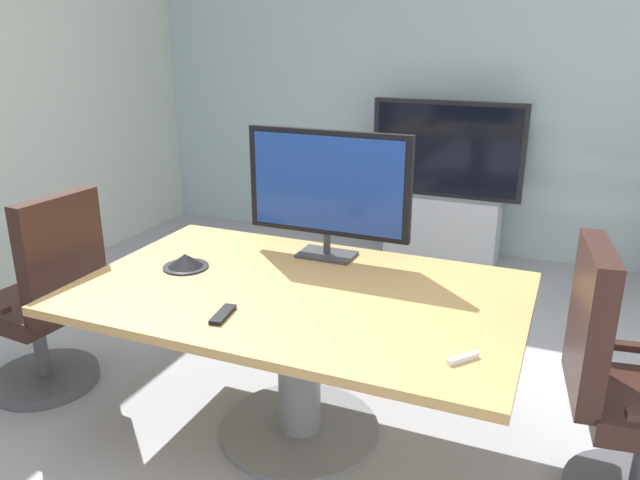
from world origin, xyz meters
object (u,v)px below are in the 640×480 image
tv_monitor (328,187)px  remote_control (223,314)px  conference_table (299,326)px  conference_phone (185,261)px  office_chair_left (47,311)px  wall_display_unit (443,208)px  office_chair_right (626,405)px

tv_monitor → remote_control: tv_monitor is taller
conference_table → conference_phone: bearing=177.6°
tv_monitor → office_chair_left: bearing=-155.6°
office_chair_left → conference_phone: (0.75, 0.18, 0.32)m
conference_table → remote_control: remote_control is taller
tv_monitor → wall_display_unit: (0.15, 2.15, -0.66)m
wall_display_unit → remote_control: bearing=-95.3°
office_chair_left → remote_control: 1.25m
conference_phone → remote_control: bearing=-41.5°
conference_table → wall_display_unit: size_ratio=1.50×
remote_control → tv_monitor: bearing=73.3°
office_chair_right → tv_monitor: tv_monitor is taller
office_chair_left → office_chair_right: 2.73m
office_chair_right → wall_display_unit: size_ratio=0.83×
office_chair_right → office_chair_left: bearing=86.9°
office_chair_right → conference_phone: bearing=83.4°
wall_display_unit → remote_control: size_ratio=7.71×
wall_display_unit → conference_phone: wall_display_unit is taller
remote_control → office_chair_right: bearing=8.0°
conference_phone → tv_monitor: bearing=36.3°
tv_monitor → remote_control: (-0.12, -0.81, -0.35)m
conference_table → office_chair_right: size_ratio=1.80×
conference_phone → remote_control: 0.60m
office_chair_left → office_chair_right: same height
tv_monitor → conference_phone: bearing=-143.7°
office_chair_left → wall_display_unit: (1.47, 2.75, -0.01)m
wall_display_unit → conference_table: bearing=-92.5°
wall_display_unit → conference_phone: size_ratio=5.95×
office_chair_left → conference_phone: size_ratio=4.95×
office_chair_left → remote_control: bearing=84.7°
remote_control → conference_table: bearing=58.1°
office_chair_left → wall_display_unit: size_ratio=0.83×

